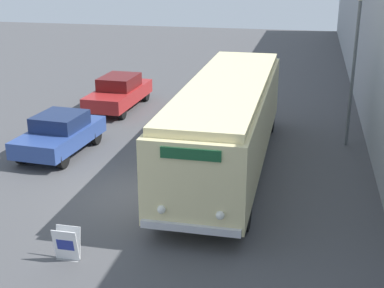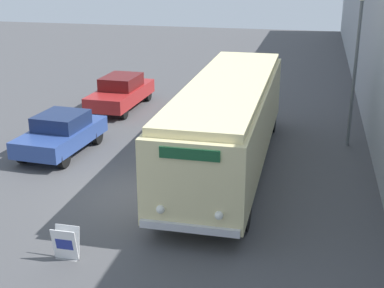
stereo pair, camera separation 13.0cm
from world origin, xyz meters
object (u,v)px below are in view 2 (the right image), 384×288
(sign_board, at_px, (66,244))
(streetlamp, at_px, (357,47))
(parked_car_near, at_px, (61,133))
(parked_car_mid, at_px, (121,92))
(vintage_bus, at_px, (228,119))

(sign_board, relative_size, streetlamp, 0.15)
(streetlamp, relative_size, parked_car_near, 1.41)
(streetlamp, bearing_deg, parked_car_mid, 163.32)
(streetlamp, bearing_deg, sign_board, -125.04)
(sign_board, xyz_separation_m, streetlamp, (7.07, 10.09, 3.43))
(parked_car_near, relative_size, parked_car_mid, 0.87)
(parked_car_near, distance_m, parked_car_mid, 6.35)
(vintage_bus, height_order, streetlamp, streetlamp)
(vintage_bus, bearing_deg, streetlamp, 37.93)
(streetlamp, distance_m, parked_car_mid, 11.34)
(sign_board, distance_m, parked_car_mid, 13.66)
(vintage_bus, xyz_separation_m, parked_car_mid, (-6.24, 6.43, -0.98))
(parked_car_mid, bearing_deg, sign_board, -73.78)
(parked_car_near, height_order, parked_car_mid, parked_car_mid)
(sign_board, bearing_deg, parked_car_near, 116.52)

